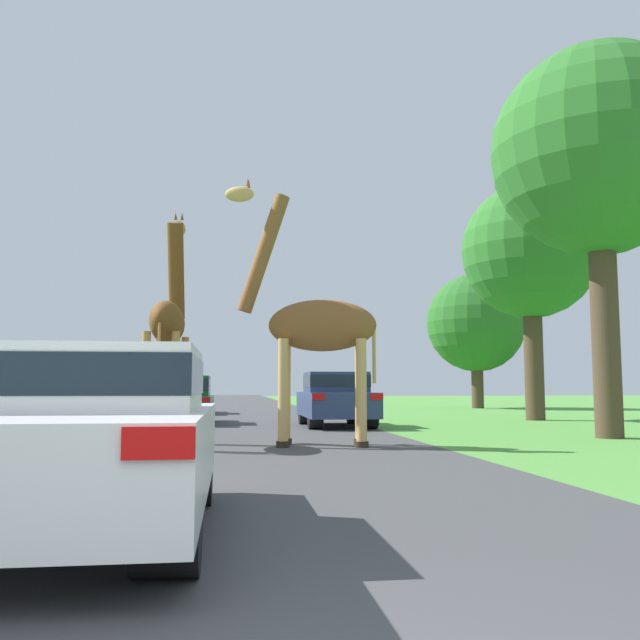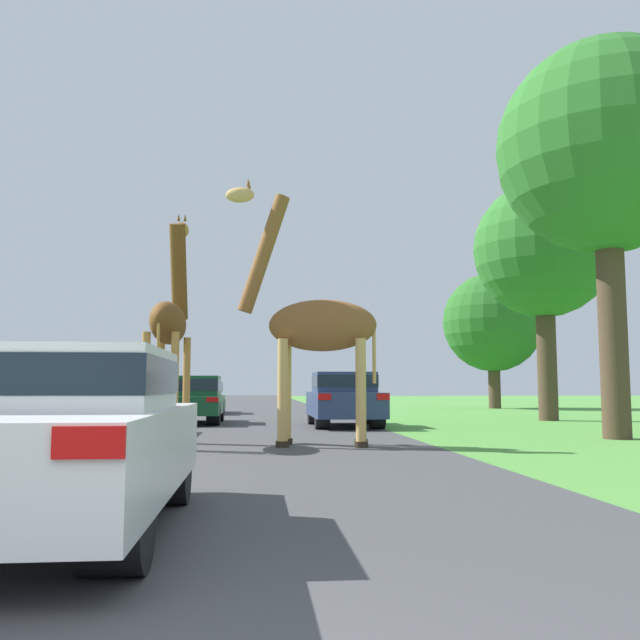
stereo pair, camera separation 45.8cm
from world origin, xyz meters
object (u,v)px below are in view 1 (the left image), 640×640
Objects in this scene: giraffe_near_road at (315,327)px; car_far_ahead at (181,398)px; car_lead_maroon at (80,434)px; car_queue_left at (188,396)px; car_queue_right at (98,404)px; tree_centre_back at (598,154)px; giraffe_companion at (169,321)px; tree_right_cluster at (476,323)px; tree_left_edge at (530,252)px; car_verge_right at (336,398)px.

car_far_ahead is (-3.05, 8.15, -1.46)m from giraffe_near_road.
car_queue_left is (-0.64, 23.20, -0.04)m from car_lead_maroon.
car_queue_right is 0.54× the size of tree_centre_back.
tree_right_cluster is (13.82, 20.74, 2.06)m from giraffe_companion.
car_queue_left is 0.63× the size of tree_right_cluster.
car_far_ahead is 0.46× the size of tree_centre_back.
car_lead_maroon is at bearing -137.50° from tree_centre_back.
tree_left_edge is at bearing 22.08° from car_queue_right.
tree_centre_back is at bearing -71.75° from giraffe_near_road.
giraffe_near_road is 7.76m from tree_centre_back.
giraffe_companion is 7.99m from car_far_ahead.
tree_right_cluster is at bearing 77.90° from tree_left_edge.
giraffe_companion is 1.17× the size of car_lead_maroon.
tree_left_edge is 1.14× the size of tree_right_cluster.
car_lead_maroon is 13.66m from tree_centre_back.
tree_left_edge is 7.94m from tree_centre_back.
tree_right_cluster reaches higher than car_verge_right.
car_queue_right is 4.91m from car_far_ahead.
giraffe_companion is 7.82m from car_lead_maroon.
tree_left_edge reaches higher than tree_right_cluster.
car_verge_right is at bearing 73.34° from car_lead_maroon.
car_verge_right is at bearing -123.10° from tree_right_cluster.
giraffe_near_road is at bearing -102.30° from car_verge_right.
car_queue_right is at bearing 122.99° from giraffe_companion.
car_far_ahead is at bearing 94.99° from giraffe_companion.
car_far_ahead is 13.10m from tree_centre_back.
car_verge_right is (4.03, 13.47, 0.05)m from car_lead_maroon.
giraffe_companion reaches higher than car_lead_maroon.
tree_left_edge reaches higher than car_queue_right.
tree_right_cluster is at bearing 56.90° from car_verge_right.
tree_centre_back reaches higher than tree_right_cluster.
tree_centre_back reaches higher than tree_left_edge.
car_queue_right is 6.49m from car_verge_right.
car_far_ahead is 0.50× the size of tree_left_edge.
car_verge_right reaches higher than car_queue_right.
tree_right_cluster is (15.66, 17.57, 3.69)m from car_queue_right.
tree_left_edge is at bearing 3.12° from car_far_ahead.
car_verge_right reaches higher than car_far_ahead.
car_lead_maroon is (-2.69, -7.33, -1.48)m from giraffe_near_road.
tree_left_edge is at bearing 75.93° from tree_centre_back.
tree_right_cluster is (14.11, 12.91, 3.64)m from car_far_ahead.
car_lead_maroon is at bearing -106.66° from car_verge_right.
tree_centre_back is at bearing -36.43° from car_far_ahead.
car_queue_left is at bearing 115.66° from car_verge_right.
car_queue_left is 10.79m from car_verge_right.
car_queue_right is at bearing 167.82° from tree_centre_back.
tree_centre_back is (9.85, -14.76, 5.59)m from car_queue_left.
car_far_ahead is at bearing 155.29° from car_verge_right.
car_queue_left is (-3.33, 15.86, -1.51)m from giraffe_near_road.
giraffe_near_road is 0.59× the size of tree_centre_back.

